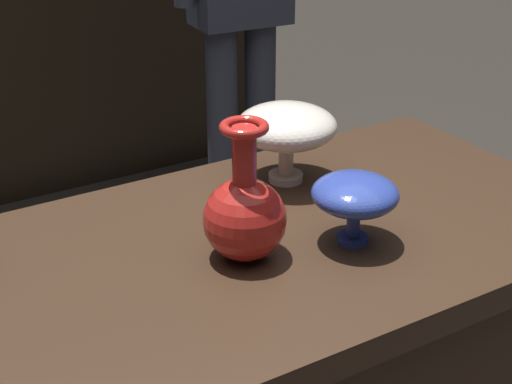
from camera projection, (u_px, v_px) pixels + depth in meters
name	position (u px, v px, depth m)	size (l,w,h in m)	color
vase_centerpiece	(245.00, 213.00, 1.24)	(0.14, 0.14, 0.23)	red
vase_tall_behind	(355.00, 196.00, 1.28)	(0.14, 0.14, 0.12)	#2D429E
vase_right_accent	(287.00, 128.00, 1.49)	(0.19, 0.19, 0.15)	silver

